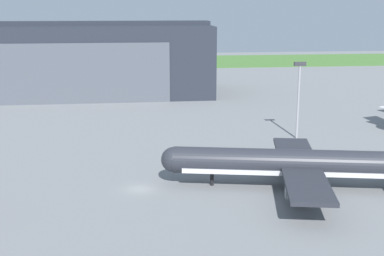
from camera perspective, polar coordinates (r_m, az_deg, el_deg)
ground_plane at (r=76.60m, az=-5.66°, el=-6.72°), size 440.00×440.00×0.00m
grass_field_strip at (r=247.87m, az=-6.64°, el=7.22°), size 440.00×56.00×0.08m
maintenance_hangar at (r=161.05m, az=-18.00°, el=7.09°), size 109.61×31.20×21.72m
airliner_near_left at (r=77.09m, az=11.27°, el=-3.89°), size 38.43×31.04×12.55m
apron_light_mast at (r=104.87m, az=11.68°, el=3.80°), size 2.40×0.50×15.46m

